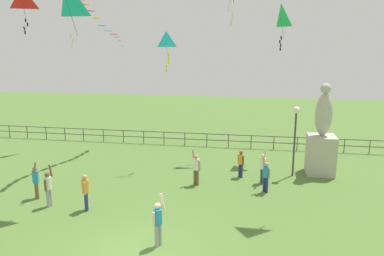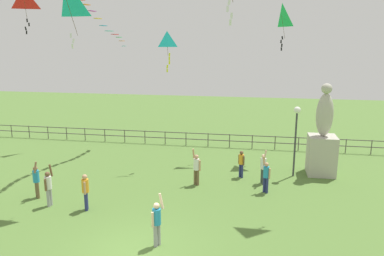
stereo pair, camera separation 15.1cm
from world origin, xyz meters
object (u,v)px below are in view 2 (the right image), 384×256
person_5 (85,190)px  person_6 (241,162)px  person_7 (266,175)px  kite_3 (66,1)px  kite_7 (282,17)px  person_2 (36,179)px  kite_6 (167,41)px  statue_monument (322,144)px  person_3 (263,166)px  lamppost (296,125)px  person_4 (196,167)px  kite_4 (24,0)px  person_0 (157,221)px  person_1 (48,186)px

person_5 → person_6: (6.41, 5.26, -0.08)m
person_6 → person_7: size_ratio=0.83×
kite_3 → kite_7: kite_3 is taller
person_2 → kite_6: 10.05m
statue_monument → person_3: 3.86m
lamppost → person_2: 13.28m
person_4 → kite_3: 9.70m
kite_4 → person_2: bearing=-58.4°
statue_monument → kite_6: size_ratio=2.21×
person_0 → person_1: size_ratio=1.03×
kite_7 → statue_monument: bearing=-50.3°
person_2 → lamppost: bearing=23.3°
person_3 → kite_6: kite_6 is taller
person_2 → person_6: size_ratio=1.22×
person_0 → person_2: size_ratio=1.06×
person_0 → person_5: person_0 is taller
person_5 → kite_3: 7.90m
person_1 → person_3: bearing=25.4°
person_1 → kite_7: bearing=42.8°
statue_monument → person_1: size_ratio=2.69×
person_3 → kite_3: (-8.19, -3.83, 7.84)m
person_1 → person_3: person_1 is taller
person_4 → kite_3: (-4.85, -3.05, 7.82)m
statue_monument → kite_4: (-16.55, -0.96, 7.71)m
person_0 → person_7: bearing=55.6°
person_6 → kite_7: size_ratio=0.55×
person_3 → person_4: (-3.34, -0.78, 0.02)m
kite_7 → person_5: bearing=-131.4°
person_4 → kite_3: size_ratio=0.71×
person_7 → kite_7: 9.90m
lamppost → person_2: size_ratio=2.11×
person_0 → person_6: size_ratio=1.29×
person_3 → person_6: 1.36m
person_1 → person_5: bearing=-3.0°
statue_monument → person_2: statue_monument is taller
statue_monument → person_2: size_ratio=2.77×
person_7 → person_6: bearing=123.9°
person_7 → kite_4: bearing=170.4°
person_3 → kite_7: size_ratio=0.68×
person_0 → person_6: 7.99m
person_4 → person_6: (2.19, 1.51, -0.09)m
lamppost → kite_6: bearing=172.4°
person_2 → kite_6: size_ratio=0.80×
person_0 → person_6: bearing=71.1°
person_5 → person_7: person_7 is taller
person_6 → person_7: 2.30m
person_4 → kite_4: 13.29m
person_6 → person_7: person_7 is taller
person_7 → kite_7: (0.65, 6.11, 7.76)m
person_1 → person_7: (9.49, 3.26, -0.04)m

